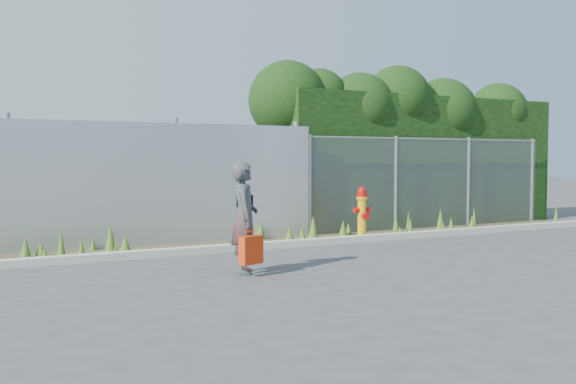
# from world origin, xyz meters

# --- Properties ---
(ground) EXTENTS (80.00, 80.00, 0.00)m
(ground) POSITION_xyz_m (0.00, 0.00, 0.00)
(ground) COLOR #3E3E41
(ground) RESTS_ON ground
(curb) EXTENTS (16.00, 0.22, 0.12)m
(curb) POSITION_xyz_m (0.00, 1.80, 0.06)
(curb) COLOR #ACA89B
(curb) RESTS_ON ground
(weed_strip) EXTENTS (16.00, 1.29, 0.52)m
(weed_strip) POSITION_xyz_m (-1.06, 2.45, 0.13)
(weed_strip) COLOR #413C25
(weed_strip) RESTS_ON ground
(corrugated_fence) EXTENTS (8.50, 0.21, 2.30)m
(corrugated_fence) POSITION_xyz_m (-3.25, 3.01, 1.10)
(corrugated_fence) COLOR #A2A5A8
(corrugated_fence) RESTS_ON ground
(chainlink_fence) EXTENTS (6.50, 0.07, 2.05)m
(chainlink_fence) POSITION_xyz_m (4.25, 3.00, 1.03)
(chainlink_fence) COLOR gray
(chainlink_fence) RESTS_ON ground
(hedge) EXTENTS (7.91, 1.96, 3.71)m
(hedge) POSITION_xyz_m (4.30, 3.99, 2.06)
(hedge) COLOR black
(hedge) RESTS_ON ground
(fire_hydrant) EXTENTS (0.35, 0.31, 1.04)m
(fire_hydrant) POSITION_xyz_m (1.74, 2.15, 0.50)
(fire_hydrant) COLOR #E7AC0C
(fire_hydrant) RESTS_ON ground
(woman) EXTENTS (0.55, 0.65, 1.52)m
(woman) POSITION_xyz_m (-1.82, -0.19, 0.76)
(woman) COLOR #0E5E59
(woman) RESTS_ON ground
(red_tote_bag) EXTENTS (0.34, 0.12, 0.44)m
(red_tote_bag) POSITION_xyz_m (-1.85, -0.47, 0.36)
(red_tote_bag) COLOR red
(black_shoulder_bag) EXTENTS (0.22, 0.09, 0.17)m
(black_shoulder_bag) POSITION_xyz_m (-1.74, -0.00, 0.98)
(black_shoulder_bag) COLOR black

